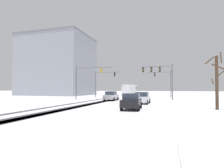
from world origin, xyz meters
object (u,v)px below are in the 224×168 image
car_silver_lead (111,96)px  car_white_second (142,98)px  traffic_signal_near_left (86,76)px  car_black_third (132,101)px  bare_tree_sidewalk_mid (217,80)px  traffic_signal_far_right (164,79)px  traffic_signal_near_right (160,74)px  traffic_signal_far_left (103,79)px  box_truck_delivery (129,90)px  office_building_far_left_block (58,66)px  bus_oncoming (130,89)px

car_silver_lead → car_white_second: bearing=-39.7°
traffic_signal_near_left → car_black_third: bearing=-50.3°
car_silver_lead → bare_tree_sidewalk_mid: (14.09, -9.90, 2.19)m
traffic_signal_far_right → traffic_signal_near_right: (-0.65, -12.22, 0.38)m
traffic_signal_far_left → traffic_signal_near_left: size_ratio=0.96×
box_truck_delivery → office_building_far_left_block: office_building_far_left_block is taller
traffic_signal_near_right → bare_tree_sidewalk_mid: size_ratio=1.14×
box_truck_delivery → traffic_signal_near_right: bearing=-59.8°
traffic_signal_near_left → car_black_third: traffic_signal_near_left is taller
traffic_signal_near_left → car_white_second: bearing=-30.1°
traffic_signal_far_left → box_truck_delivery: 8.73m
traffic_signal_far_left → traffic_signal_near_right: 16.08m
traffic_signal_near_right → bus_oncoming: (-10.29, 24.38, -2.78)m
bus_oncoming → traffic_signal_near_left: bearing=-97.3°
traffic_signal_far_right → traffic_signal_near_right: same height
car_silver_lead → office_building_far_left_block: size_ratio=0.20×
traffic_signal_far_right → office_building_far_left_block: office_building_far_left_block is taller
office_building_far_left_block → traffic_signal_near_left: bearing=-45.5°
box_truck_delivery → bare_tree_sidewalk_mid: 31.63m
traffic_signal_near_left → traffic_signal_far_left: bearing=90.6°
traffic_signal_near_right → car_silver_lead: size_ratio=1.58×
car_black_third → office_building_far_left_block: office_building_far_left_block is taller
car_black_third → box_truck_delivery: size_ratio=0.56×
traffic_signal_near_left → car_black_third: 18.23m
traffic_signal_near_left → traffic_signal_near_right: size_ratio=1.13×
car_white_second → box_truck_delivery: box_truck_delivery is taller
traffic_signal_far_right → traffic_signal_near_left: same height
box_truck_delivery → bare_tree_sidewalk_mid: bearing=-62.5°
traffic_signal_near_left → bus_oncoming: traffic_signal_near_left is taller
box_truck_delivery → bus_oncoming: bearing=100.0°
box_truck_delivery → bare_tree_sidewalk_mid: size_ratio=1.31×
traffic_signal_near_left → car_white_second: size_ratio=1.76×
car_silver_lead → car_black_third: (5.87, -12.05, 0.00)m
car_white_second → bus_oncoming: bus_oncoming is taller
traffic_signal_far_right → bare_tree_sidewalk_mid: 26.06m
traffic_signal_near_left → bare_tree_sidewalk_mid: traffic_signal_near_left is taller
car_silver_lead → car_white_second: 7.86m
traffic_signal_near_left → bus_oncoming: size_ratio=0.66×
traffic_signal_near_left → box_truck_delivery: (5.04, 16.44, -2.87)m
car_black_third → traffic_signal_far_right: bearing=84.0°
traffic_signal_near_left → office_building_far_left_block: office_building_far_left_block is taller
traffic_signal_near_left → box_truck_delivery: 17.43m
traffic_signal_far_left → office_building_far_left_block: (-19.08, 9.57, 5.01)m
traffic_signal_near_right → car_white_second: (-2.06, -8.38, -3.95)m
car_white_second → traffic_signal_far_right: bearing=82.5°
car_white_second → office_building_far_left_block: 41.38m
traffic_signal_far_right → bus_oncoming: 16.53m
traffic_signal_far_left → car_white_second: traffic_signal_far_left is taller
office_building_far_left_block → traffic_signal_near_right: bearing=-28.6°
car_silver_lead → office_building_far_left_block: bearing=139.3°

